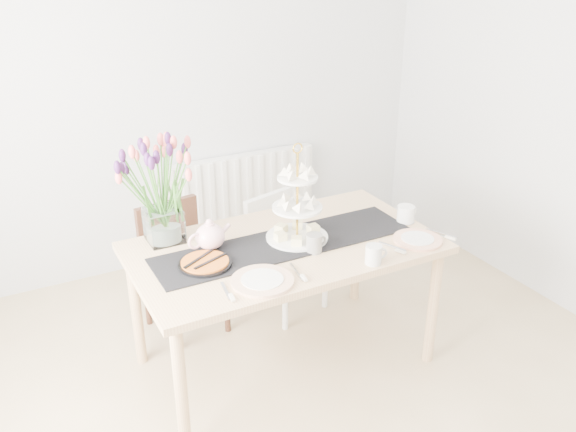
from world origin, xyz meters
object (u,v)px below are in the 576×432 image
tulip_vase (159,177)px  teapot (210,236)px  dining_table (285,257)px  plate_left (262,281)px  chair_brown (178,258)px  radiator (241,193)px  mug_grey (314,243)px  tart_tin (205,264)px  cream_jug (406,214)px  plate_right (417,240)px  mug_white (373,255)px  chair_white (279,245)px  cake_stand (297,216)px

tulip_vase → teapot: (0.18, -0.21, -0.29)m
dining_table → plate_left: size_ratio=5.35×
chair_brown → plate_left: bearing=-91.0°
tulip_vase → plate_left: (0.27, -0.64, -0.36)m
radiator → mug_grey: mug_grey is taller
tart_tin → plate_left: size_ratio=0.88×
cream_jug → plate_right: 0.24m
dining_table → chair_brown: bearing=121.1°
teapot → plate_right: bearing=-33.5°
chair_brown → tulip_vase: (-0.15, -0.31, 0.66)m
dining_table → plate_left: (-0.27, -0.30, 0.08)m
chair_brown → mug_white: size_ratio=8.10×
plate_left → plate_right: bearing=0.0°
cream_jug → plate_left: bearing=-174.1°
tart_tin → teapot: bearing=59.8°
tulip_vase → tart_tin: size_ratio=2.52×
chair_white → tulip_vase: tulip_vase is taller
cake_stand → cream_jug: size_ratio=5.01×
cake_stand → mug_white: cake_stand is taller
cream_jug → plate_right: (-0.09, -0.22, -0.04)m
dining_table → cake_stand: size_ratio=3.29×
mug_grey → plate_right: mug_grey is taller
chair_brown → teapot: 0.64m
cake_stand → plate_right: (0.56, -0.31, -0.13)m
dining_table → cake_stand: 0.23m
chair_white → radiator: bearing=65.9°
radiator → mug_white: bearing=-92.7°
chair_white → tart_tin: bearing=-155.9°
cake_stand → radiator: bearing=78.3°
tulip_vase → cream_jug: tulip_vase is taller
dining_table → chair_white: bearing=65.9°
dining_table → mug_grey: mug_grey is taller
chair_brown → plate_right: size_ratio=3.04×
tulip_vase → mug_grey: tulip_vase is taller
radiator → chair_white: bearing=-98.2°
tart_tin → plate_left: bearing=-55.5°
cake_stand → tart_tin: cake_stand is taller
mug_grey → mug_white: bearing=-57.8°
tart_tin → plate_right: (1.10, -0.27, -0.01)m
dining_table → mug_white: 0.50m
mug_white → plate_left: 0.57m
cake_stand → plate_right: 0.66m
dining_table → chair_brown: 0.79m
chair_brown → chair_white: size_ratio=1.05×
teapot → plate_right: (1.01, -0.42, -0.07)m
teapot → plate_right: 1.10m
tart_tin → mug_grey: mug_grey is taller
radiator → cake_stand: size_ratio=2.47×
tulip_vase → plate_right: (1.19, -0.64, -0.36)m
chair_brown → teapot: (0.03, -0.52, 0.37)m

